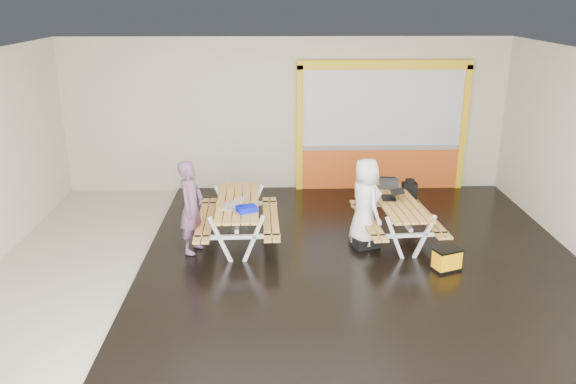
{
  "coord_description": "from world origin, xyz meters",
  "views": [
    {
      "loc": [
        -0.22,
        -8.85,
        4.37
      ],
      "look_at": [
        0.0,
        0.9,
        1.0
      ],
      "focal_mm": 35.85,
      "sensor_mm": 36.0,
      "label": 1
    }
  ],
  "objects_px": {
    "person_left": "(191,207)",
    "dark_case": "(366,242)",
    "picnic_table_right": "(398,212)",
    "picnic_table_left": "(238,211)",
    "toolbox": "(388,184)",
    "laptop_right": "(392,196)",
    "backpack": "(409,191)",
    "fluke_bag": "(447,260)",
    "blue_pouch": "(247,209)",
    "person_right": "(365,203)",
    "laptop_left": "(233,204)"
  },
  "relations": [
    {
      "from": "fluke_bag",
      "to": "dark_case",
      "type": "bearing_deg",
      "value": 141.03
    },
    {
      "from": "person_right",
      "to": "toolbox",
      "type": "height_order",
      "value": "person_right"
    },
    {
      "from": "backpack",
      "to": "laptop_left",
      "type": "bearing_deg",
      "value": -160.99
    },
    {
      "from": "toolbox",
      "to": "fluke_bag",
      "type": "xyz_separation_m",
      "value": [
        0.63,
        -2.01,
        -0.66
      ]
    },
    {
      "from": "person_right",
      "to": "backpack",
      "type": "bearing_deg",
      "value": -66.41
    },
    {
      "from": "person_left",
      "to": "blue_pouch",
      "type": "xyz_separation_m",
      "value": [
        0.96,
        -0.14,
        0.01
      ]
    },
    {
      "from": "picnic_table_right",
      "to": "fluke_bag",
      "type": "bearing_deg",
      "value": -64.65
    },
    {
      "from": "picnic_table_left",
      "to": "laptop_left",
      "type": "xyz_separation_m",
      "value": [
        -0.06,
        -0.34,
        0.26
      ]
    },
    {
      "from": "backpack",
      "to": "fluke_bag",
      "type": "height_order",
      "value": "backpack"
    },
    {
      "from": "person_right",
      "to": "laptop_right",
      "type": "bearing_deg",
      "value": -77.27
    },
    {
      "from": "person_left",
      "to": "dark_case",
      "type": "xyz_separation_m",
      "value": [
        3.08,
        0.14,
        -0.76
      ]
    },
    {
      "from": "blue_pouch",
      "to": "dark_case",
      "type": "xyz_separation_m",
      "value": [
        2.11,
        0.28,
        -0.76
      ]
    },
    {
      "from": "person_right",
      "to": "fluke_bag",
      "type": "distance_m",
      "value": 1.74
    },
    {
      "from": "picnic_table_left",
      "to": "toolbox",
      "type": "distance_m",
      "value": 2.98
    },
    {
      "from": "laptop_right",
      "to": "dark_case",
      "type": "relative_size",
      "value": 0.95
    },
    {
      "from": "picnic_table_right",
      "to": "backpack",
      "type": "distance_m",
      "value": 0.89
    },
    {
      "from": "picnic_table_right",
      "to": "person_left",
      "type": "xyz_separation_m",
      "value": [
        -3.68,
        -0.41,
        0.28
      ]
    },
    {
      "from": "blue_pouch",
      "to": "backpack",
      "type": "relative_size",
      "value": 0.69
    },
    {
      "from": "laptop_left",
      "to": "toolbox",
      "type": "relative_size",
      "value": 1.12
    },
    {
      "from": "person_right",
      "to": "laptop_right",
      "type": "distance_m",
      "value": 0.64
    },
    {
      "from": "person_right",
      "to": "picnic_table_left",
      "type": "bearing_deg",
      "value": 67.07
    },
    {
      "from": "laptop_left",
      "to": "backpack",
      "type": "height_order",
      "value": "laptop_left"
    },
    {
      "from": "laptop_right",
      "to": "fluke_bag",
      "type": "distance_m",
      "value": 1.7
    },
    {
      "from": "picnic_table_right",
      "to": "person_right",
      "type": "bearing_deg",
      "value": -166.73
    },
    {
      "from": "backpack",
      "to": "toolbox",
      "type": "bearing_deg",
      "value": -177.08
    },
    {
      "from": "blue_pouch",
      "to": "toolbox",
      "type": "xyz_separation_m",
      "value": [
        2.67,
        1.33,
        -0.0
      ]
    },
    {
      "from": "picnic_table_left",
      "to": "fluke_bag",
      "type": "bearing_deg",
      "value": -19.27
    },
    {
      "from": "picnic_table_left",
      "to": "dark_case",
      "type": "distance_m",
      "value": 2.37
    },
    {
      "from": "picnic_table_left",
      "to": "laptop_right",
      "type": "xyz_separation_m",
      "value": [
        2.82,
        0.21,
        0.2
      ]
    },
    {
      "from": "toolbox",
      "to": "backpack",
      "type": "bearing_deg",
      "value": 2.92
    },
    {
      "from": "picnic_table_right",
      "to": "laptop_left",
      "type": "height_order",
      "value": "laptop_left"
    },
    {
      "from": "picnic_table_right",
      "to": "backpack",
      "type": "xyz_separation_m",
      "value": [
        0.38,
        0.8,
        0.12
      ]
    },
    {
      "from": "blue_pouch",
      "to": "fluke_bag",
      "type": "height_order",
      "value": "blue_pouch"
    },
    {
      "from": "picnic_table_left",
      "to": "person_right",
      "type": "height_order",
      "value": "person_right"
    },
    {
      "from": "backpack",
      "to": "dark_case",
      "type": "relative_size",
      "value": 1.06
    },
    {
      "from": "picnic_table_right",
      "to": "person_right",
      "type": "height_order",
      "value": "person_right"
    },
    {
      "from": "person_left",
      "to": "dark_case",
      "type": "distance_m",
      "value": 3.17
    },
    {
      "from": "laptop_right",
      "to": "person_right",
      "type": "bearing_deg",
      "value": -147.66
    },
    {
      "from": "dark_case",
      "to": "fluke_bag",
      "type": "height_order",
      "value": "fluke_bag"
    },
    {
      "from": "person_right",
      "to": "toolbox",
      "type": "bearing_deg",
      "value": -51.63
    },
    {
      "from": "blue_pouch",
      "to": "picnic_table_right",
      "type": "bearing_deg",
      "value": 11.45
    },
    {
      "from": "laptop_right",
      "to": "toolbox",
      "type": "relative_size",
      "value": 0.96
    },
    {
      "from": "person_left",
      "to": "backpack",
      "type": "height_order",
      "value": "person_left"
    },
    {
      "from": "person_left",
      "to": "dark_case",
      "type": "bearing_deg",
      "value": -71.29
    },
    {
      "from": "blue_pouch",
      "to": "person_right",
      "type": "bearing_deg",
      "value": 10.9
    },
    {
      "from": "person_right",
      "to": "laptop_left",
      "type": "distance_m",
      "value": 2.35
    },
    {
      "from": "picnic_table_left",
      "to": "laptop_right",
      "type": "height_order",
      "value": "laptop_right"
    },
    {
      "from": "picnic_table_right",
      "to": "dark_case",
      "type": "relative_size",
      "value": 4.73
    },
    {
      "from": "person_right",
      "to": "backpack",
      "type": "distance_m",
      "value": 1.39
    },
    {
      "from": "person_left",
      "to": "laptop_left",
      "type": "distance_m",
      "value": 0.72
    }
  ]
}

